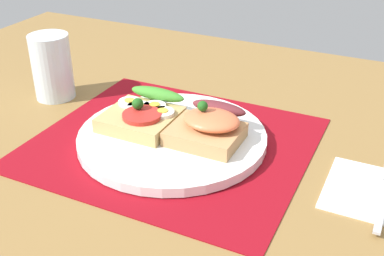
% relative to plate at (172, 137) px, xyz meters
% --- Properties ---
extents(ground_plane, '(1.20, 0.90, 0.03)m').
position_rel_plate_xyz_m(ground_plane, '(0.00, 0.00, -0.03)').
color(ground_plane, olive).
extents(placemat, '(0.37, 0.32, 0.00)m').
position_rel_plate_xyz_m(placemat, '(0.00, 0.00, -0.01)').
color(placemat, maroon).
rests_on(placemat, ground_plane).
extents(plate, '(0.26, 0.26, 0.01)m').
position_rel_plate_xyz_m(plate, '(0.00, 0.00, 0.00)').
color(plate, white).
rests_on(plate, placemat).
extents(sandwich_egg_tomato, '(0.10, 0.11, 0.04)m').
position_rel_plate_xyz_m(sandwich_egg_tomato, '(-0.05, 0.01, 0.02)').
color(sandwich_egg_tomato, tan).
rests_on(sandwich_egg_tomato, plate).
extents(sandwich_salmon, '(0.09, 0.09, 0.05)m').
position_rel_plate_xyz_m(sandwich_salmon, '(0.05, 0.01, 0.03)').
color(sandwich_salmon, tan).
rests_on(sandwich_salmon, plate).
extents(drinking_glass, '(0.06, 0.06, 0.10)m').
position_rel_plate_xyz_m(drinking_glass, '(-0.24, 0.05, 0.04)').
color(drinking_glass, silver).
rests_on(drinking_glass, ground_plane).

